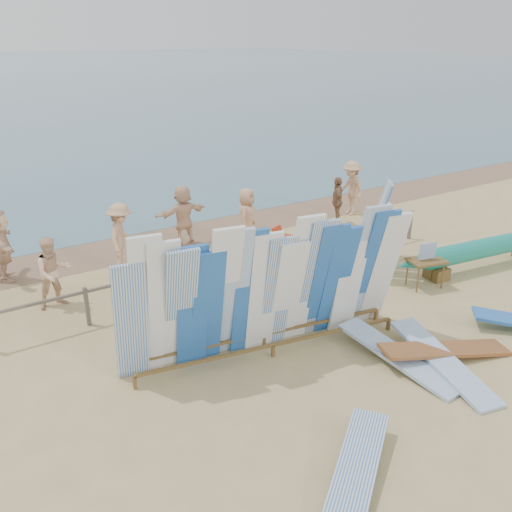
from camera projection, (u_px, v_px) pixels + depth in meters
ground at (320, 333)px, 11.49m from camera, size 160.00×160.00×0.00m
wet_sand_strip at (175, 236)px, 17.09m from camera, size 40.00×2.60×0.01m
fence at (245, 260)px, 13.58m from camera, size 12.08×0.08×0.90m
main_surfboard_rack at (269, 292)px, 10.35m from camera, size 5.84×1.74×2.89m
side_surfboard_rack at (375, 229)px, 14.35m from camera, size 1.89×1.99×2.42m
outrigger_canoe at (485, 249)px, 14.51m from camera, size 6.03×1.27×0.86m
vendor_table at (425, 272)px, 13.47m from camera, size 1.00×0.81×1.17m
flat_board_a at (397, 363)px, 10.42m from camera, size 0.73×2.72×0.33m
flat_board_e at (353, 490)px, 7.51m from camera, size 2.51×2.04×0.35m
flat_board_b at (441, 369)px, 10.24m from camera, size 1.12×2.75×0.37m
flat_board_c at (444, 358)px, 10.58m from camera, size 2.73×1.36×0.40m
beach_chair_left at (255, 254)px, 15.07m from camera, size 0.53×0.55×0.78m
beach_chair_right at (269, 258)px, 14.70m from camera, size 0.76×0.77×0.85m
stroller at (285, 248)px, 14.98m from camera, size 0.73×0.85×0.98m
beachgoer_10 at (337, 201)px, 17.89m from camera, size 0.85×1.01×1.60m
beachgoer_9 at (351, 188)px, 18.81m from camera, size 0.65×1.27×1.89m
beachgoer_5 at (183, 215)px, 16.12m from camera, size 1.72×0.68×1.81m
beachgoer_3 at (121, 237)px, 14.28m from camera, size 1.07×1.27×1.85m
beachgoer_6 at (247, 217)px, 15.97m from camera, size 0.92×0.88×1.77m
beachgoer_11 at (1, 245)px, 13.69m from camera, size 0.75×1.80×1.88m
beachgoer_2 at (53, 272)px, 12.35m from camera, size 0.85×0.46×1.68m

